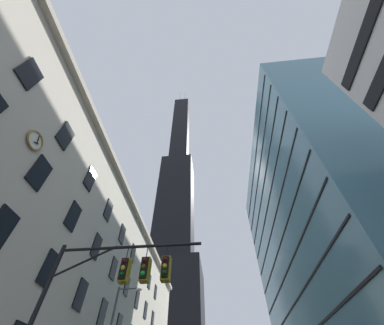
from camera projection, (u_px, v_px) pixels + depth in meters
name	position (u px, v px, depth m)	size (l,w,h in m)	color
station_building	(67.00, 298.00, 28.09)	(15.05, 57.60, 22.44)	beige
dark_skyscraper	(174.00, 229.00, 114.25)	(26.15, 26.15, 215.86)	black
glass_office_midrise	(332.00, 234.00, 38.67)	(18.86, 43.08, 44.13)	teal
traffic_signal_mast	(114.00, 285.00, 9.84)	(7.02, 0.63, 7.08)	black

